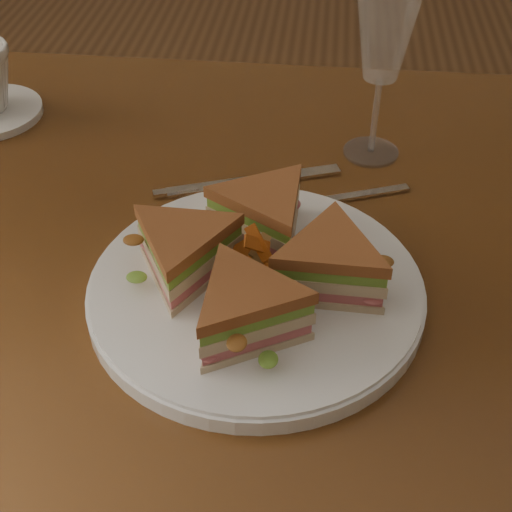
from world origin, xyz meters
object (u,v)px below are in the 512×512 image
object	(u,v)px
knife	(242,183)
wine_glass	(385,37)
sandwich_wedges	(256,260)
table	(222,302)
plate	(256,291)
spoon	(290,205)

from	to	relation	value
knife	wine_glass	world-z (taller)	wine_glass
sandwich_wedges	table	bearing A→B (deg)	117.58
table	sandwich_wedges	world-z (taller)	sandwich_wedges
table	wine_glass	world-z (taller)	wine_glass
sandwich_wedges	knife	size ratio (longest dim) A/B	1.21
knife	plate	bearing A→B (deg)	-99.07
table	sandwich_wedges	distance (m)	0.18
plate	wine_glass	world-z (taller)	wine_glass
sandwich_wedges	spoon	bearing A→B (deg)	81.03
table	wine_glass	xyz separation A→B (m)	(0.16, 0.17, 0.24)
spoon	wine_glass	distance (m)	0.21
knife	wine_glass	bearing A→B (deg)	9.26
knife	wine_glass	distance (m)	0.22
sandwich_wedges	wine_glass	distance (m)	0.30
spoon	knife	world-z (taller)	spoon
spoon	knife	size ratio (longest dim) A/B	0.85
knife	wine_glass	size ratio (longest dim) A/B	1.02
spoon	table	bearing A→B (deg)	-165.01
sandwich_wedges	knife	xyz separation A→B (m)	(-0.03, 0.18, -0.04)
table	spoon	xyz separation A→B (m)	(0.07, 0.05, 0.10)
sandwich_wedges	plate	bearing A→B (deg)	63.43
table	spoon	size ratio (longest dim) A/B	6.84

